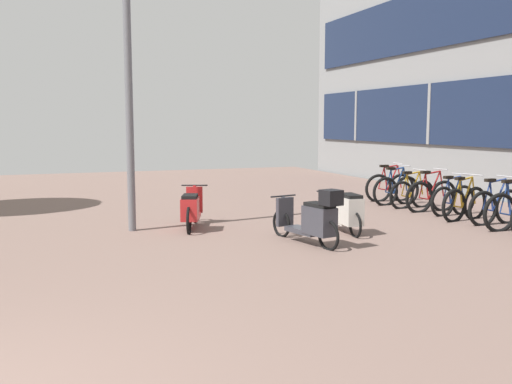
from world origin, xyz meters
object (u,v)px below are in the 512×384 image
(bicycle_rack_09, at_px, (396,190))
(scooter_near, at_px, (345,212))
(bicycle_rack_10, at_px, (390,187))
(lamp_post, at_px, (128,49))
(bicycle_rack_04, at_px, (496,207))
(bicycle_rack_08, at_px, (412,194))
(bicycle_rack_07, at_px, (431,196))
(bicycle_rack_05, at_px, (465,204))
(bicycle_rack_06, at_px, (453,200))
(scooter_far, at_px, (191,209))
(scooter_mid, at_px, (313,219))

(bicycle_rack_09, relative_size, scooter_near, 0.80)
(bicycle_rack_10, height_order, lamp_post, lamp_post)
(bicycle_rack_04, distance_m, bicycle_rack_09, 3.02)
(bicycle_rack_08, bearing_deg, scooter_near, -144.79)
(scooter_near, bearing_deg, bicycle_rack_08, 35.21)
(bicycle_rack_07, distance_m, bicycle_rack_09, 1.21)
(bicycle_rack_05, xyz_separation_m, bicycle_rack_06, (0.21, 0.60, -0.01))
(scooter_far, height_order, lamp_post, lamp_post)
(bicycle_rack_04, bearing_deg, bicycle_rack_10, 90.14)
(lamp_post, bearing_deg, scooter_mid, -42.30)
(bicycle_rack_07, distance_m, bicycle_rack_10, 1.81)
(bicycle_rack_08, height_order, lamp_post, lamp_post)
(bicycle_rack_08, bearing_deg, bicycle_rack_04, -85.05)
(bicycle_rack_09, xyz_separation_m, lamp_post, (-6.55, -1.14, 2.95))
(bicycle_rack_04, height_order, bicycle_rack_07, bicycle_rack_07)
(bicycle_rack_05, relative_size, bicycle_rack_10, 0.98)
(bicycle_rack_04, height_order, bicycle_rack_09, bicycle_rack_09)
(bicycle_rack_06, bearing_deg, scooter_far, 175.51)
(bicycle_rack_05, relative_size, bicycle_rack_07, 0.96)
(bicycle_rack_08, distance_m, scooter_far, 5.56)
(scooter_near, xyz_separation_m, scooter_mid, (-1.03, -0.75, 0.05))
(bicycle_rack_05, height_order, scooter_far, bicycle_rack_05)
(bicycle_rack_09, distance_m, lamp_post, 7.28)
(bicycle_rack_09, distance_m, scooter_near, 4.02)
(scooter_mid, height_order, scooter_far, scooter_mid)
(bicycle_rack_04, relative_size, lamp_post, 0.23)
(bicycle_rack_10, bearing_deg, scooter_near, -133.90)
(scooter_near, xyz_separation_m, lamp_post, (-3.59, 1.57, 2.91))
(bicycle_rack_05, bearing_deg, bicycle_rack_07, 84.55)
(bicycle_rack_10, relative_size, lamp_post, 0.23)
(bicycle_rack_07, relative_size, lamp_post, 0.24)
(scooter_near, bearing_deg, lamp_post, 156.35)
(bicycle_rack_07, relative_size, bicycle_rack_08, 1.09)
(bicycle_rack_05, distance_m, bicycle_rack_08, 1.81)
(scooter_near, distance_m, lamp_post, 4.88)
(lamp_post, bearing_deg, bicycle_rack_06, -5.61)
(bicycle_rack_09, xyz_separation_m, bicycle_rack_10, (0.23, 0.60, 0.00))
(bicycle_rack_04, relative_size, bicycle_rack_08, 1.08)
(bicycle_rack_06, distance_m, bicycle_rack_09, 1.82)
(bicycle_rack_05, bearing_deg, lamp_post, 169.05)
(bicycle_rack_05, relative_size, bicycle_rack_09, 0.99)
(bicycle_rack_06, relative_size, scooter_far, 0.79)
(scooter_near, bearing_deg, scooter_far, 151.72)
(bicycle_rack_04, relative_size, bicycle_rack_06, 1.10)
(bicycle_rack_09, relative_size, lamp_post, 0.23)
(bicycle_rack_04, bearing_deg, lamp_post, 164.62)
(bicycle_rack_08, xyz_separation_m, scooter_mid, (-4.03, -2.87, 0.11))
(bicycle_rack_05, distance_m, scooter_mid, 4.13)
(bicycle_rack_06, bearing_deg, bicycle_rack_07, 99.20)
(bicycle_rack_05, relative_size, scooter_near, 0.80)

